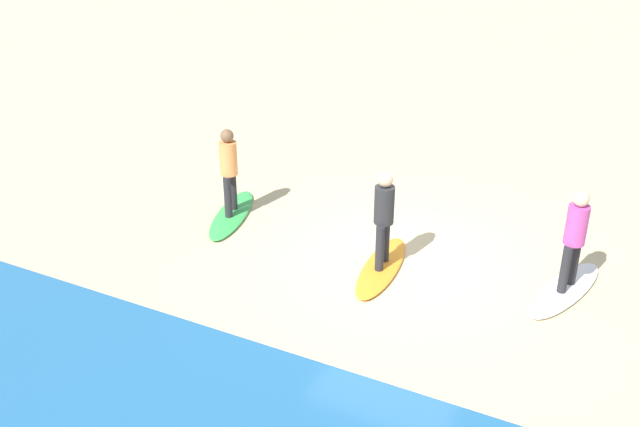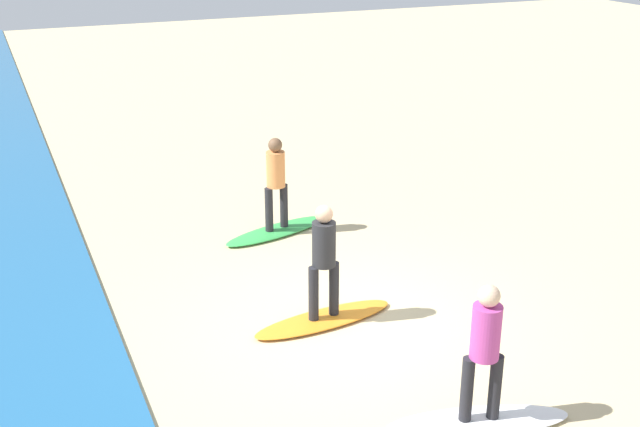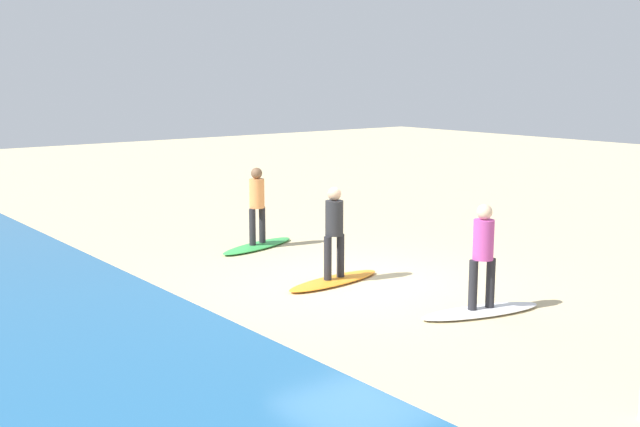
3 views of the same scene
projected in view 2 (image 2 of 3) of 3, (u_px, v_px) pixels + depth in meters
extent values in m
plane|color=#CCB789|center=(351.00, 325.00, 11.01)|extent=(60.00, 60.00, 0.00)
ellipsoid|color=white|center=(478.00, 421.00, 8.90)|extent=(1.08, 2.17, 0.09)
cylinder|color=#232328|center=(467.00, 389.00, 8.72)|extent=(0.14, 0.14, 0.78)
cylinder|color=#232328|center=(495.00, 387.00, 8.76)|extent=(0.14, 0.14, 0.78)
cylinder|color=#B74293|center=(486.00, 332.00, 8.48)|extent=(0.32, 0.32, 0.62)
sphere|color=beige|center=(489.00, 296.00, 8.32)|extent=(0.24, 0.24, 0.24)
ellipsoid|color=orange|center=(324.00, 319.00, 11.06)|extent=(0.78, 2.15, 0.09)
cylinder|color=#232328|center=(314.00, 294.00, 10.83)|extent=(0.14, 0.14, 0.78)
cylinder|color=#232328|center=(334.00, 288.00, 10.98)|extent=(0.14, 0.14, 0.78)
cylinder|color=#262628|center=(324.00, 244.00, 10.65)|extent=(0.32, 0.32, 0.62)
sphere|color=tan|center=(324.00, 214.00, 10.49)|extent=(0.24, 0.24, 0.24)
ellipsoid|color=green|center=(277.00, 231.00, 14.01)|extent=(1.12, 2.17, 0.09)
cylinder|color=#232328|center=(269.00, 210.00, 13.76)|extent=(0.14, 0.14, 0.78)
cylinder|color=#232328|center=(284.00, 206.00, 13.95)|extent=(0.14, 0.14, 0.78)
cylinder|color=#E58C4C|center=(276.00, 169.00, 13.60)|extent=(0.32, 0.32, 0.62)
sphere|color=brown|center=(275.00, 145.00, 13.44)|extent=(0.24, 0.24, 0.24)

